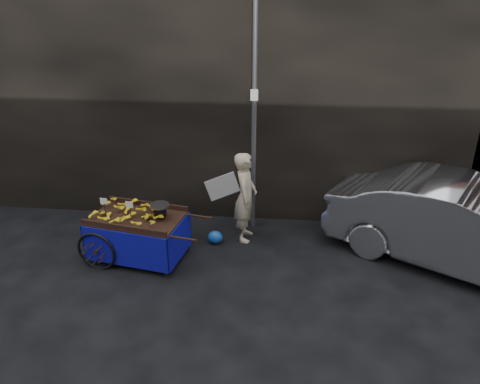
# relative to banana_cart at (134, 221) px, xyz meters

# --- Properties ---
(ground) EXTENTS (80.00, 80.00, 0.00)m
(ground) POSITION_rel_banana_cart_xyz_m (1.48, -0.12, -0.65)
(ground) COLOR black
(ground) RESTS_ON ground
(building_wall) EXTENTS (13.50, 2.00, 5.00)m
(building_wall) POSITION_rel_banana_cart_xyz_m (1.87, 2.48, 1.85)
(building_wall) COLOR black
(building_wall) RESTS_ON ground
(street_pole) EXTENTS (0.12, 0.10, 4.00)m
(street_pole) POSITION_rel_banana_cart_xyz_m (1.78, 1.17, 1.36)
(street_pole) COLOR slate
(street_pole) RESTS_ON ground
(banana_cart) EXTENTS (2.06, 1.21, 1.05)m
(banana_cart) POSITION_rel_banana_cart_xyz_m (0.00, 0.00, 0.00)
(banana_cart) COLOR black
(banana_cart) RESTS_ON ground
(vendor) EXTENTS (0.84, 0.58, 1.56)m
(vendor) POSITION_rel_banana_cart_xyz_m (1.68, 0.75, 0.13)
(vendor) COLOR beige
(vendor) RESTS_ON ground
(plastic_bag) EXTENTS (0.25, 0.20, 0.23)m
(plastic_bag) POSITION_rel_banana_cart_xyz_m (1.19, 0.52, -0.54)
(plastic_bag) COLOR #1750AE
(plastic_bag) RESTS_ON ground
(parked_car) EXTENTS (4.25, 3.24, 1.34)m
(parked_car) POSITION_rel_banana_cart_xyz_m (5.05, 0.25, 0.02)
(parked_car) COLOR silver
(parked_car) RESTS_ON ground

